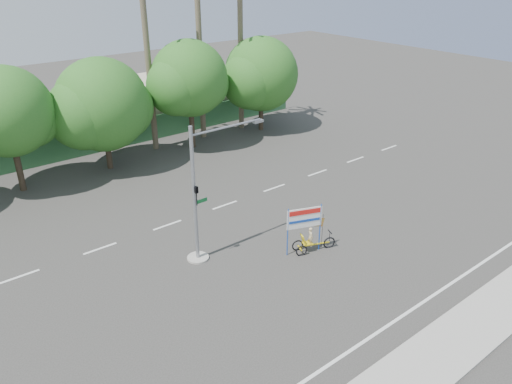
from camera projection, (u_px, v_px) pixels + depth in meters
ground at (288, 277)px, 23.82m from camera, size 120.00×120.00×0.00m
sidewalk_near at (423, 367)px, 18.51m from camera, size 50.00×2.40×0.12m
fence at (102, 139)px, 38.54m from camera, size 38.00×0.08×2.00m
building_right at (164, 100)px, 45.87m from camera, size 14.00×8.00×3.60m
tree_left at (6, 115)px, 30.36m from camera, size 6.66×5.60×8.07m
tree_center at (102, 107)px, 33.99m from camera, size 7.62×6.40×7.85m
tree_right at (189, 81)px, 37.60m from camera, size 6.90×5.80×8.36m
tree_far_right at (261, 76)px, 41.79m from camera, size 7.38×6.20×7.94m
palm_tall at (198, 5)px, 37.55m from camera, size 3.73×3.79×17.45m
palm_mid at (240, 16)px, 40.26m from camera, size 3.73×3.79×15.45m
palm_short at (146, 32)px, 35.71m from camera, size 3.73×3.79×14.45m
traffic_signal at (201, 206)px, 24.13m from camera, size 4.72×1.10×7.00m
trike_billboard at (308, 233)px, 25.39m from camera, size 2.57×1.21×2.68m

